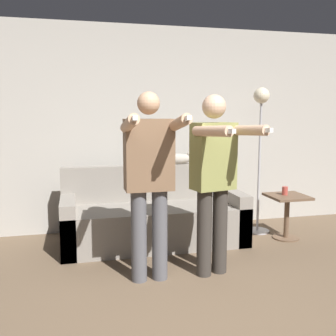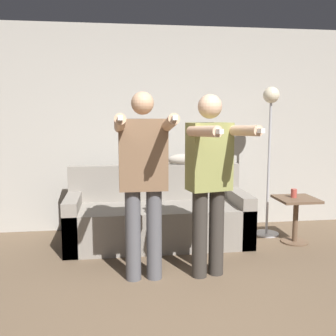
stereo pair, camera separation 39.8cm
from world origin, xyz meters
name	(u,v)px [view 1 (the left image)]	position (x,y,z in m)	size (l,w,h in m)	color
wall_back	(144,129)	(0.00, 3.04, 1.30)	(10.00, 0.05, 2.60)	#B7B2A8
couch	(154,219)	(-0.02, 2.37, 0.29)	(2.08, 0.80, 0.88)	gray
person_left	(149,174)	(-0.26, 1.35, 0.98)	(0.49, 0.67, 1.69)	#56565B
person_right	(214,174)	(0.35, 1.35, 0.96)	(0.55, 0.74, 1.67)	#38332D
cat	(178,159)	(0.35, 2.66, 0.95)	(0.53, 0.13, 0.16)	#B7AD9E
floor_lamp	(260,130)	(1.36, 2.49, 1.30)	(0.31, 0.31, 1.82)	#B2B2B7
side_table	(287,208)	(1.58, 2.15, 0.38)	(0.45, 0.45, 0.53)	brown
cup	(285,191)	(1.55, 2.18, 0.58)	(0.07, 0.07, 0.10)	#B7473D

